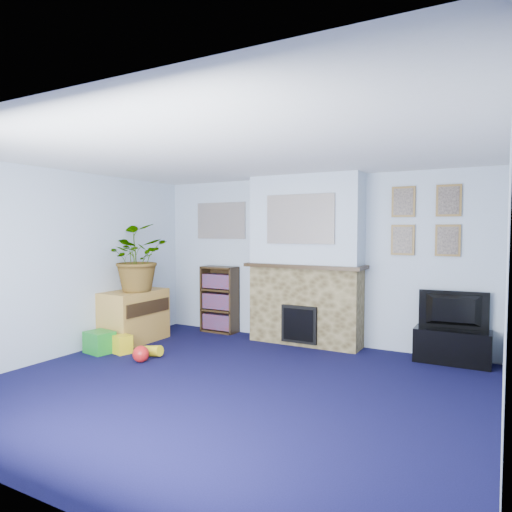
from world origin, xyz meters
The scene contains 26 objects.
floor centered at (0.00, 0.00, 0.00)m, with size 5.00×4.50×0.01m, color #0F0E35.
ceiling centered at (0.00, 0.00, 2.40)m, with size 5.00×4.50×0.01m, color white.
wall_back centered at (0.00, 2.25, 1.20)m, with size 5.00×0.04×2.40m, color silver.
wall_front centered at (0.00, -2.25, 1.20)m, with size 5.00×0.04×2.40m, color silver.
wall_left centered at (-2.50, 0.00, 1.20)m, with size 0.04×4.50×2.40m, color silver.
wall_right centered at (2.50, 0.00, 1.20)m, with size 0.04×4.50×2.40m, color silver.
chimney_breast centered at (0.00, 2.05, 1.18)m, with size 1.72×0.50×2.40m.
collage_main centered at (0.00, 1.84, 1.78)m, with size 1.00×0.03×0.68m, color gray.
collage_left centered at (-1.55, 2.23, 1.78)m, with size 0.90×0.03×0.58m, color gray.
portrait_tl centered at (1.30, 2.23, 2.00)m, with size 0.30×0.03×0.40m, color brown.
portrait_tr centered at (1.85, 2.23, 2.00)m, with size 0.30×0.03×0.40m, color brown.
portrait_bl centered at (1.30, 2.23, 1.50)m, with size 0.30×0.03×0.40m, color brown.
portrait_br centered at (1.85, 2.23, 1.50)m, with size 0.30×0.03×0.40m, color brown.
tv_stand centered at (1.95, 2.03, 0.22)m, with size 0.88×0.37×0.41m, color black.
television centered at (1.95, 2.05, 0.65)m, with size 0.81×0.11×0.46m, color black.
bookshelf centered at (-1.50, 2.11, 0.50)m, with size 0.58×0.28×1.05m.
sideboard centered at (-2.24, 0.97, 0.35)m, with size 0.54×0.96×0.75m, color #BD8D3C.
potted_plant centered at (-2.19, 0.92, 1.23)m, with size 0.87×0.76×0.97m, color #26661E.
mantel_clock centered at (-0.13, 2.00, 1.22)m, with size 0.11×0.07×0.15m, color gold.
mantel_candle centered at (0.27, 2.00, 1.23)m, with size 0.05×0.05×0.16m, color #B2BFC6.
mantel_teddy centered at (-0.55, 2.00, 1.22)m, with size 0.14×0.14×0.14m, color gray.
mantel_can centered at (0.71, 2.00, 1.21)m, with size 0.06×0.06×0.12m, color yellow.
green_crate centered at (-2.21, 0.29, 0.14)m, with size 0.36×0.28×0.28m, color #198C26.
toy_ball centered at (-1.42, 0.22, 0.09)m, with size 0.20×0.20×0.20m, color red.
toy_block centered at (-1.92, 0.41, 0.11)m, with size 0.20×0.20×0.24m, color yellow.
toy_tube centered at (-1.49, 0.48, 0.07)m, with size 0.14×0.14×0.30m, color yellow.
Camera 1 is at (2.49, -3.96, 1.63)m, focal length 32.00 mm.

